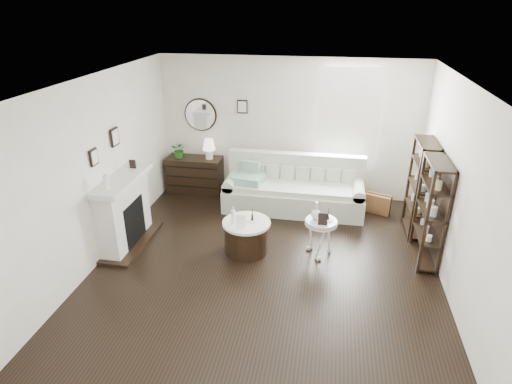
% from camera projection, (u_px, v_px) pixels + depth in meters
% --- Properties ---
extents(room, '(5.50, 5.50, 5.50)m').
position_uv_depth(room, '(328.00, 119.00, 7.99)').
color(room, black).
rests_on(room, ground).
extents(fireplace, '(0.50, 1.40, 1.84)m').
position_uv_depth(fireplace, '(125.00, 213.00, 6.77)').
color(fireplace, silver).
rests_on(fireplace, ground).
extents(shelf_unit_far, '(0.30, 0.80, 1.60)m').
position_uv_depth(shelf_unit_far, '(420.00, 188.00, 7.03)').
color(shelf_unit_far, black).
rests_on(shelf_unit_far, ground).
extents(shelf_unit_near, '(0.30, 0.80, 1.60)m').
position_uv_depth(shelf_unit_near, '(431.00, 213.00, 6.23)').
color(shelf_unit_near, black).
rests_on(shelf_unit_near, ground).
extents(sofa, '(2.58, 0.89, 1.00)m').
position_uv_depth(sofa, '(294.00, 192.00, 8.05)').
color(sofa, beige).
rests_on(sofa, ground).
extents(quilt, '(0.62, 0.53, 0.14)m').
position_uv_depth(quilt, '(249.00, 179.00, 7.96)').
color(quilt, '#23815B').
rests_on(quilt, sofa).
extents(suitcase, '(0.57, 0.36, 0.36)m').
position_uv_depth(suitcase, '(376.00, 203.00, 7.94)').
color(suitcase, brown).
rests_on(suitcase, ground).
extents(dresser, '(1.10, 0.48, 0.74)m').
position_uv_depth(dresser, '(195.00, 175.00, 8.71)').
color(dresser, black).
rests_on(dresser, ground).
extents(table_lamp, '(0.33, 0.33, 0.40)m').
position_uv_depth(table_lamp, '(209.00, 149.00, 8.43)').
color(table_lamp, '#F2E2CC').
rests_on(table_lamp, dresser).
extents(potted_plant, '(0.31, 0.27, 0.33)m').
position_uv_depth(potted_plant, '(179.00, 150.00, 8.50)').
color(potted_plant, '#1F5C1A').
rests_on(potted_plant, dresser).
extents(drum_table, '(0.75, 0.75, 0.52)m').
position_uv_depth(drum_table, '(247.00, 236.00, 6.67)').
color(drum_table, black).
rests_on(drum_table, ground).
extents(pedestal_table, '(0.49, 0.49, 0.59)m').
position_uv_depth(pedestal_table, '(321.00, 223.00, 6.47)').
color(pedestal_table, silver).
rests_on(pedestal_table, ground).
extents(eiffel_drum, '(0.11, 0.11, 0.18)m').
position_uv_depth(eiffel_drum, '(252.00, 215.00, 6.56)').
color(eiffel_drum, black).
rests_on(eiffel_drum, drum_table).
extents(bottle_drum, '(0.06, 0.06, 0.28)m').
position_uv_depth(bottle_drum, '(233.00, 215.00, 6.46)').
color(bottle_drum, silver).
rests_on(bottle_drum, drum_table).
extents(card_frame_drum, '(0.16, 0.07, 0.20)m').
position_uv_depth(card_frame_drum, '(241.00, 221.00, 6.37)').
color(card_frame_drum, white).
rests_on(card_frame_drum, drum_table).
extents(eiffel_ped, '(0.11, 0.11, 0.17)m').
position_uv_depth(eiffel_ped, '(328.00, 215.00, 6.43)').
color(eiffel_ped, black).
rests_on(eiffel_ped, pedestal_table).
extents(flask_ped, '(0.15, 0.15, 0.29)m').
position_uv_depth(flask_ped, '(316.00, 211.00, 6.43)').
color(flask_ped, silver).
rests_on(flask_ped, pedestal_table).
extents(card_frame_ped, '(0.14, 0.06, 0.18)m').
position_uv_depth(card_frame_ped, '(323.00, 219.00, 6.30)').
color(card_frame_ped, black).
rests_on(card_frame_ped, pedestal_table).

